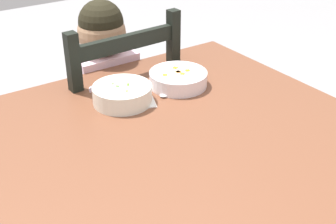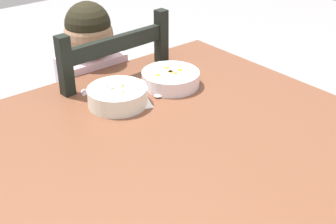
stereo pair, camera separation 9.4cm
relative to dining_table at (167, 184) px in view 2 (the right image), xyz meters
name	(u,v)px [view 2 (the right image)]	position (x,y,z in m)	size (l,w,h in m)	color
dining_table	(167,184)	(0.00, 0.00, 0.00)	(1.18, 1.06, 0.75)	brown
dining_chair	(101,135)	(0.15, 0.58, -0.19)	(0.44, 0.44, 0.94)	black
child_figure	(98,93)	(0.14, 0.57, -0.01)	(0.32, 0.31, 0.97)	silver
bowl_of_peas	(117,96)	(0.04, 0.28, 0.13)	(0.17, 0.17, 0.06)	white
bowl_of_carrots	(171,78)	(0.25, 0.28, 0.13)	(0.18, 0.18, 0.05)	white
spoon	(163,92)	(0.19, 0.25, 0.11)	(0.14, 0.06, 0.01)	silver
paper_napkin	(126,102)	(0.07, 0.28, 0.10)	(0.14, 0.12, 0.00)	white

